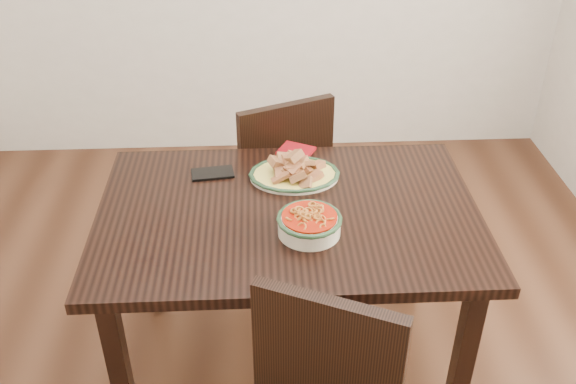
{
  "coord_description": "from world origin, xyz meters",
  "views": [
    {
      "loc": [
        -0.02,
        -1.87,
        2.0
      ],
      "look_at": [
        0.07,
        -0.05,
        0.81
      ],
      "focal_mm": 40.0,
      "sensor_mm": 36.0,
      "label": 1
    }
  ],
  "objects_px": {
    "chair_far": "(276,175)",
    "dining_table": "(288,231)",
    "noodle_bowl": "(309,222)",
    "smartphone": "(212,173)",
    "fish_plate": "(294,167)"
  },
  "relations": [
    {
      "from": "chair_far",
      "to": "noodle_bowl",
      "type": "relative_size",
      "value": 4.19
    },
    {
      "from": "chair_far",
      "to": "fish_plate",
      "type": "relative_size",
      "value": 2.74
    },
    {
      "from": "fish_plate",
      "to": "noodle_bowl",
      "type": "distance_m",
      "value": 0.34
    },
    {
      "from": "chair_far",
      "to": "noodle_bowl",
      "type": "distance_m",
      "value": 0.83
    },
    {
      "from": "fish_plate",
      "to": "dining_table",
      "type": "bearing_deg",
      "value": -98.93
    },
    {
      "from": "noodle_bowl",
      "to": "dining_table",
      "type": "bearing_deg",
      "value": 114.66
    },
    {
      "from": "chair_far",
      "to": "noodle_bowl",
      "type": "bearing_deg",
      "value": 73.62
    },
    {
      "from": "noodle_bowl",
      "to": "smartphone",
      "type": "distance_m",
      "value": 0.5
    },
    {
      "from": "noodle_bowl",
      "to": "smartphone",
      "type": "xyz_separation_m",
      "value": [
        -0.33,
        0.38,
        -0.04
      ]
    },
    {
      "from": "dining_table",
      "to": "smartphone",
      "type": "bearing_deg",
      "value": 137.71
    },
    {
      "from": "fish_plate",
      "to": "noodle_bowl",
      "type": "relative_size",
      "value": 1.53
    },
    {
      "from": "chair_far",
      "to": "dining_table",
      "type": "bearing_deg",
      "value": 69.45
    },
    {
      "from": "fish_plate",
      "to": "smartphone",
      "type": "height_order",
      "value": "fish_plate"
    },
    {
      "from": "fish_plate",
      "to": "smartphone",
      "type": "distance_m",
      "value": 0.31
    },
    {
      "from": "dining_table",
      "to": "noodle_bowl",
      "type": "distance_m",
      "value": 0.2
    }
  ]
}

